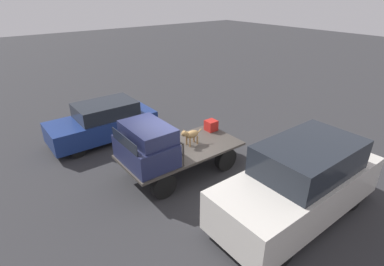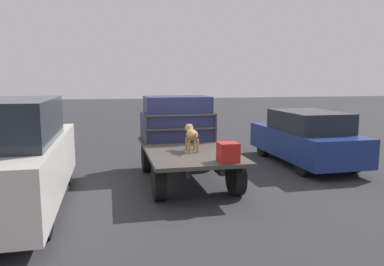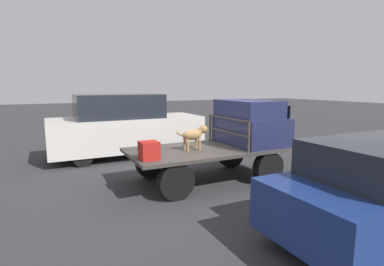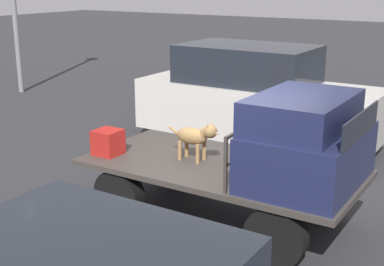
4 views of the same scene
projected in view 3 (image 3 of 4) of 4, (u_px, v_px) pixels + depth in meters
The scene contains 7 objects.
ground_plane at pixel (208, 180), 7.77m from camera, with size 80.00×80.00×0.00m, color #2D2D30.
flatbed_truck at pixel (208, 157), 7.67m from camera, with size 4.06×2.00×0.86m.
truck_cab at pixel (250, 123), 8.11m from camera, with size 1.34×1.88×1.19m.
truck_headboard at pixel (227, 127), 7.80m from camera, with size 0.04×1.88×0.76m.
dog at pixel (195, 134), 7.36m from camera, with size 0.88×0.26×0.63m.
cargo_crate at pixel (149, 151), 6.40m from camera, with size 0.39×0.39×0.39m.
parked_pickup_far at pixel (125, 126), 10.35m from camera, with size 5.11×1.97×2.15m.
Camera 3 is at (-3.67, -6.53, 2.42)m, focal length 28.00 mm.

